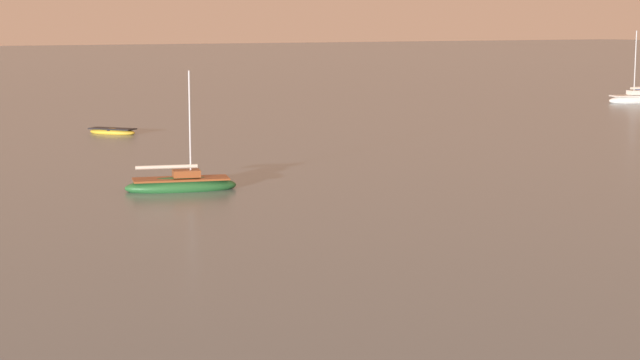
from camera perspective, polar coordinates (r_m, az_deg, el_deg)
sailboat_moored_2 at (r=117.50m, az=16.93°, el=4.21°), size 7.48×4.10×8.00m
sailboat_moored_3 at (r=53.53m, az=-7.55°, el=-0.27°), size 5.91×3.43×6.33m
rowboat_moored_5 at (r=81.89m, az=-11.21°, el=2.59°), size 3.39×3.94×0.62m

